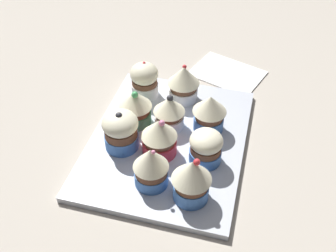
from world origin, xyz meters
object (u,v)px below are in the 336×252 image
object	(u,v)px
cupcake_8	(135,106)
cupcake_9	(144,80)
cupcake_1	(206,147)
cupcake_5	(169,112)
baking_tray	(168,141)
cupcake_3	(154,167)
napkin	(227,73)
cupcake_7	(121,130)
cupcake_0	(192,179)
cupcake_2	(209,112)
cupcake_6	(182,82)
cupcake_4	(159,136)

from	to	relation	value
cupcake_8	cupcake_9	distance (cm)	8.18
cupcake_1	cupcake_5	xyz separation A→B (cm)	(6.66, 7.84, 0.24)
baking_tray	cupcake_3	size ratio (longest dim) A/B	4.43
baking_tray	napkin	bearing A→B (deg)	-16.45
cupcake_7	cupcake_9	bearing A→B (deg)	1.54
cupcake_0	cupcake_9	distance (cm)	26.40
cupcake_2	napkin	world-z (taller)	cupcake_2
baking_tray	cupcake_5	world-z (taller)	cupcake_5
cupcake_0	cupcake_6	distance (cm)	23.92
cupcake_0	cupcake_4	world-z (taller)	cupcake_0
cupcake_1	cupcake_9	bearing A→B (deg)	45.89
cupcake_4	cupcake_8	distance (cm)	8.86
cupcake_3	cupcake_2	bearing A→B (deg)	-22.07
cupcake_5	cupcake_9	size ratio (longest dim) A/B	0.93
cupcake_0	cupcake_3	world-z (taller)	cupcake_0
cupcake_7	cupcake_0	bearing A→B (deg)	-119.11
cupcake_2	cupcake_9	world-z (taller)	same
cupcake_0	napkin	bearing A→B (deg)	-0.74
cupcake_8	cupcake_5	bearing A→B (deg)	-85.65
cupcake_1	cupcake_9	world-z (taller)	cupcake_9
cupcake_6	cupcake_9	size ratio (longest dim) A/B	1.04
cupcake_1	cupcake_2	distance (cm)	7.77
cupcake_2	cupcake_7	distance (cm)	15.71
cupcake_7	cupcake_4	bearing A→B (deg)	-88.35
cupcake_4	cupcake_9	size ratio (longest dim) A/B	1.03
baking_tray	cupcake_9	bearing A→B (deg)	34.65
cupcake_2	cupcake_6	world-z (taller)	cupcake_6
cupcake_1	cupcake_5	bearing A→B (deg)	49.66
baking_tray	cupcake_6	world-z (taller)	cupcake_6
cupcake_7	cupcake_6	bearing A→B (deg)	-24.34
cupcake_2	cupcake_5	world-z (taller)	cupcake_2
cupcake_9	cupcake_2	bearing A→B (deg)	-115.57
cupcake_0	cupcake_5	distance (cm)	16.32
cupcake_9	cupcake_0	bearing A→B (deg)	-147.67
cupcake_3	cupcake_9	distance (cm)	22.62
baking_tray	cupcake_8	xyz separation A→B (cm)	(2.82, 6.76, 4.25)
cupcake_5	cupcake_2	bearing A→B (deg)	-81.69
cupcake_3	cupcake_6	xyz separation A→B (cm)	(21.78, 0.71, 0.08)
cupcake_5	cupcake_6	bearing A→B (deg)	-2.56
cupcake_0	cupcake_3	size ratio (longest dim) A/B	1.07
cupcake_4	cupcake_7	size ratio (longest dim) A/B	0.99
cupcake_1	cupcake_6	distance (cm)	16.74
baking_tray	cupcake_7	world-z (taller)	cupcake_7
cupcake_1	cupcake_8	size ratio (longest dim) A/B	0.83
cupcake_3	napkin	size ratio (longest dim) A/B	0.53
baking_tray	cupcake_0	world-z (taller)	cupcake_0
cupcake_0	cupcake_2	distance (cm)	15.65
cupcake_2	napkin	xyz separation A→B (cm)	(19.38, -0.67, -4.79)
cupcake_5	cupcake_7	xyz separation A→B (cm)	(-6.99, 6.54, 0.35)
cupcake_9	cupcake_8	bearing A→B (deg)	-174.29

